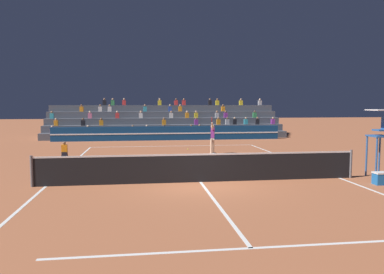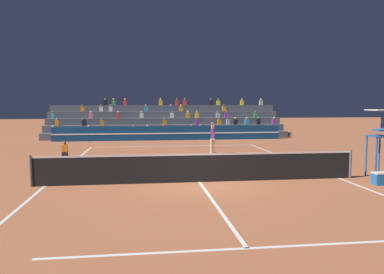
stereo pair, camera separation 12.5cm
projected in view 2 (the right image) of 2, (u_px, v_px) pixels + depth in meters
name	position (u px, v px, depth m)	size (l,w,h in m)	color
ground_plane	(199.00, 182.00, 13.85)	(120.00, 120.00, 0.00)	#AD603D
court_lines	(199.00, 182.00, 13.85)	(11.10, 23.90, 0.01)	white
tennis_net	(199.00, 168.00, 13.80)	(12.00, 0.10, 1.10)	slate
sponsor_banner_wall	(169.00, 133.00, 29.65)	(18.00, 0.26, 1.10)	navy
bleacher_stand	(166.00, 125.00, 33.36)	(20.28, 4.75, 3.38)	#4C515B
umpire_chair	(380.00, 134.00, 14.62)	(0.76, 0.84, 2.67)	#285699
ball_kid_courtside	(65.00, 151.00, 20.41)	(0.30, 0.36, 0.84)	black
tennis_player	(213.00, 137.00, 21.27)	(0.50, 1.35, 2.25)	beige
tennis_ball	(188.00, 149.00, 23.58)	(0.07, 0.07, 0.07)	#C6DB33
equipment_cooler	(380.00, 178.00, 13.38)	(0.50, 0.38, 0.45)	#1E66B2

